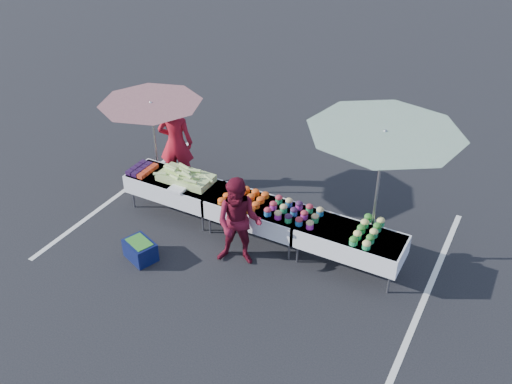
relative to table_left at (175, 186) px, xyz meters
The scene contains 17 objects.
ground 1.89m from the table_left, ahead, with size 80.00×80.00×0.00m, color black.
stripe_left 1.52m from the table_left, behind, with size 0.10×5.00×0.00m, color silver.
stripe_right 5.03m from the table_left, ahead, with size 0.10×5.00×0.00m, color silver.
table_left is the anchor object (origin of this frame).
table_center 1.80m from the table_left, ahead, with size 1.86×0.81×0.75m.
table_right 3.60m from the table_left, ahead, with size 1.86×0.81×0.75m.
berry_punnets 0.74m from the table_left, behind, with size 0.40×0.54×0.08m.
corn_pile 0.35m from the table_left, ahead, with size 1.16×0.57×0.26m.
plastic_bags 0.47m from the table_left, 45.00° to the right, with size 0.30×0.25×0.05m, color white.
carrot_bowls 1.57m from the table_left, ahead, with size 0.75×0.69×0.11m.
potato_cups 2.56m from the table_left, ahead, with size 0.94×0.58×0.16m.
bean_baskets 3.87m from the table_left, ahead, with size 0.36×0.86×0.15m.
vendor 1.11m from the table_left, 122.11° to the left, with size 0.70×0.46×1.93m, color #AF1423.
customer 2.04m from the table_left, 21.79° to the right, with size 0.81×0.63×1.67m, color maroon.
umbrella_left 1.51m from the table_left, 150.26° to the left, with size 2.17×2.17×2.05m.
umbrella_right 4.24m from the table_left, ahead, with size 2.90×2.90×2.55m.
storage_bin 1.60m from the table_left, 78.80° to the right, with size 0.67×0.58×0.37m.
Camera 1 is at (4.03, -7.46, 6.51)m, focal length 40.00 mm.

